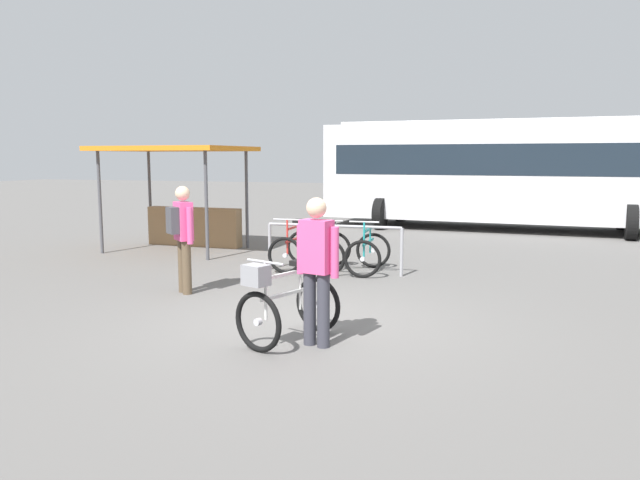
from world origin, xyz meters
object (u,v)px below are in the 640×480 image
at_px(racked_bike_yellow, 331,251).
at_px(featured_bicycle, 284,304).
at_px(pedestrian_with_backpack, 182,232).
at_px(racked_bike_teal, 368,252).
at_px(person_with_featured_bike, 317,265).
at_px(bus_distant, 503,169).
at_px(racked_bike_red, 294,249).
at_px(market_stall, 184,187).

xyz_separation_m(racked_bike_yellow, featured_bicycle, (0.78, -4.37, 0.08)).
height_order(racked_bike_yellow, pedestrian_with_backpack, pedestrian_with_backpack).
height_order(racked_bike_teal, person_with_featured_bike, person_with_featured_bike).
height_order(racked_bike_yellow, person_with_featured_bike, person_with_featured_bike).
distance_m(racked_bike_yellow, bus_distant, 8.31).
bearing_deg(racked_bike_red, bus_distant, 65.61).
bearing_deg(bus_distant, person_with_featured_bike, -97.75).
bearing_deg(featured_bicycle, racked_bike_red, 108.79).
height_order(person_with_featured_bike, pedestrian_with_backpack, same).
bearing_deg(person_with_featured_bike, racked_bike_teal, 95.97).
xyz_separation_m(racked_bike_red, racked_bike_yellow, (0.70, 0.02, 0.00)).
distance_m(racked_bike_yellow, featured_bicycle, 4.44).
bearing_deg(featured_bicycle, racked_bike_teal, 91.07).
xyz_separation_m(racked_bike_red, racked_bike_teal, (1.40, 0.04, 0.00)).
relative_size(racked_bike_red, person_with_featured_bike, 0.67).
height_order(featured_bicycle, person_with_featured_bike, person_with_featured_bike).
height_order(person_with_featured_bike, market_stall, market_stall).
bearing_deg(person_with_featured_bike, pedestrian_with_backpack, 145.70).
relative_size(racked_bike_yellow, pedestrian_with_backpack, 0.72).
relative_size(racked_bike_red, racked_bike_teal, 0.98).
bearing_deg(racked_bike_red, market_stall, 153.07).
bearing_deg(racked_bike_yellow, racked_bike_red, -178.41).
height_order(racked_bike_red, pedestrian_with_backpack, pedestrian_with_backpack).
bearing_deg(racked_bike_yellow, bus_distant, 70.01).
distance_m(racked_bike_yellow, pedestrian_with_backpack, 3.01).
distance_m(racked_bike_teal, pedestrian_with_backpack, 3.45).
relative_size(racked_bike_red, bus_distant, 0.11).
relative_size(bus_distant, market_stall, 3.19).
bearing_deg(person_with_featured_bike, market_stall, 130.48).
bearing_deg(bus_distant, pedestrian_with_backpack, -113.33).
height_order(racked_bike_yellow, featured_bicycle, same).
height_order(person_with_featured_bike, bus_distant, bus_distant).
distance_m(person_with_featured_bike, bus_distant, 12.21).
height_order(racked_bike_red, racked_bike_yellow, same).
bearing_deg(featured_bicycle, pedestrian_with_backpack, 141.57).
distance_m(featured_bicycle, person_with_featured_bike, 0.60).
bearing_deg(bus_distant, racked_bike_teal, -105.30).
xyz_separation_m(racked_bike_teal, person_with_featured_bike, (0.46, -4.39, 0.54)).
relative_size(person_with_featured_bike, bus_distant, 0.16).
xyz_separation_m(pedestrian_with_backpack, bus_distant, (4.39, 10.19, 0.80)).
relative_size(featured_bicycle, pedestrian_with_backpack, 0.77).
distance_m(racked_bike_yellow, market_stall, 4.42).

